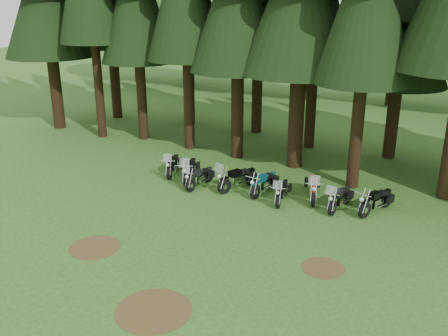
{
  "coord_description": "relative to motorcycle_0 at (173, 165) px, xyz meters",
  "views": [
    {
      "loc": [
        8.42,
        -13.51,
        8.56
      ],
      "look_at": [
        -1.62,
        5.0,
        1.0
      ],
      "focal_mm": 40.0,
      "sensor_mm": 36.0,
      "label": 1
    }
  ],
  "objects": [
    {
      "name": "ground",
      "position": [
        4.73,
        -5.48,
        -0.46
      ],
      "size": [
        120.0,
        120.0,
        0.0
      ],
      "primitive_type": "plane",
      "color": "#2C601C",
      "rests_on": "ground"
    },
    {
      "name": "decid_0",
      "position": [
        -17.37,
        19.79,
        5.44
      ],
      "size": [
        8.0,
        7.78,
        10.0
      ],
      "color": "black",
      "rests_on": "ground"
    },
    {
      "name": "decid_1",
      "position": [
        -11.26,
        20.29,
        5.38
      ],
      "size": [
        7.91,
        7.69,
        9.88
      ],
      "color": "black",
      "rests_on": "ground"
    },
    {
      "name": "decid_2",
      "position": [
        -5.7,
        19.3,
        4.5
      ],
      "size": [
        6.72,
        6.53,
        8.4
      ],
      "color": "black",
      "rests_on": "ground"
    },
    {
      "name": "decid_3",
      "position": [
        0.02,
        19.65,
        4.05
      ],
      "size": [
        6.12,
        5.95,
        7.65
      ],
      "color": "black",
      "rests_on": "ground"
    },
    {
      "name": "decid_4",
      "position": [
        6.31,
        20.85,
        3.91
      ],
      "size": [
        5.93,
        5.76,
        7.41
      ],
      "color": "black",
      "rests_on": "ground"
    },
    {
      "name": "dirt_patch_0",
      "position": [
        1.73,
        -7.48,
        -0.45
      ],
      "size": [
        1.8,
        1.8,
        0.01
      ],
      "primitive_type": "cylinder",
      "color": "#4C3D1E",
      "rests_on": "ground"
    },
    {
      "name": "dirt_patch_1",
      "position": [
        9.23,
        -4.98,
        -0.45
      ],
      "size": [
        1.4,
        1.4,
        0.01
      ],
      "primitive_type": "cylinder",
      "color": "#4C3D1E",
      "rests_on": "ground"
    },
    {
      "name": "dirt_patch_2",
      "position": [
        5.73,
        -9.48,
        -0.45
      ],
      "size": [
        2.2,
        2.2,
        0.01
      ],
      "primitive_type": "cylinder",
      "color": "#4C3D1E",
      "rests_on": "ground"
    },
    {
      "name": "motorcycle_0",
      "position": [
        0.0,
        0.0,
        0.0
      ],
      "size": [
        1.03,
        2.12,
        1.37
      ],
      "rotation": [
        0.0,
        0.0,
        0.37
      ],
      "color": "black",
      "rests_on": "ground"
    },
    {
      "name": "motorcycle_1",
      "position": [
        1.2,
        -0.34,
        0.04
      ],
      "size": [
        1.11,
        2.3,
        1.49
      ],
      "rotation": [
        0.0,
        0.0,
        0.36
      ],
      "color": "black",
      "rests_on": "ground"
    },
    {
      "name": "motorcycle_2",
      "position": [
        2.01,
        -0.79,
        -0.02
      ],
      "size": [
        0.46,
        2.11,
        1.32
      ],
      "rotation": [
        0.0,
        0.0,
        -0.08
      ],
      "color": "black",
      "rests_on": "ground"
    },
    {
      "name": "motorcycle_3",
      "position": [
        3.68,
        -0.23,
        0.04
      ],
      "size": [
        1.11,
        2.31,
        1.49
      ],
      "rotation": [
        0.0,
        0.0,
        -0.36
      ],
      "color": "black",
      "rests_on": "ground"
    },
    {
      "name": "motorcycle_4",
      "position": [
        4.92,
        -0.07,
        -0.0
      ],
      "size": [
        0.39,
        2.2,
        0.89
      ],
      "rotation": [
        0.0,
        0.0,
        -0.09
      ],
      "color": "black",
      "rests_on": "ground"
    },
    {
      "name": "motorcycle_5",
      "position": [
        5.97,
        -0.58,
        -0.02
      ],
      "size": [
        0.64,
        2.07,
        1.3
      ],
      "rotation": [
        0.0,
        0.0,
        0.19
      ],
      "color": "black",
      "rests_on": "ground"
    },
    {
      "name": "motorcycle_6",
      "position": [
        7.02,
        0.35,
        0.03
      ],
      "size": [
        1.09,
        2.27,
        1.47
      ],
      "rotation": [
        0.0,
        0.0,
        0.36
      ],
      "color": "black",
      "rests_on": "ground"
    },
    {
      "name": "motorcycle_7",
      "position": [
        8.35,
        -0.16,
        -0.0
      ],
      "size": [
        0.52,
        2.16,
        1.35
      ],
      "rotation": [
        0.0,
        0.0,
        -0.11
      ],
      "color": "black",
      "rests_on": "ground"
    },
    {
      "name": "motorcycle_8",
      "position": [
        9.74,
        0.22,
        0.01
      ],
      "size": [
        0.91,
        2.17,
        0.92
      ],
      "rotation": [
        0.0,
        0.0,
        -0.35
      ],
      "color": "black",
      "rests_on": "ground"
    }
  ]
}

